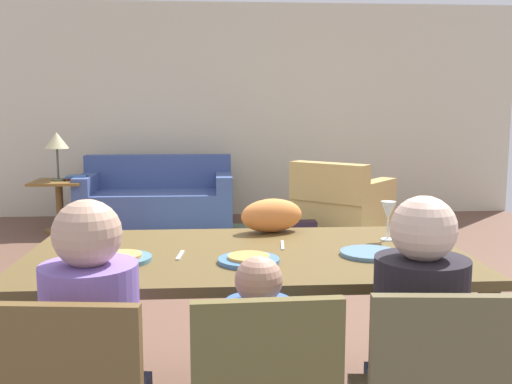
% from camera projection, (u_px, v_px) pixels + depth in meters
% --- Properties ---
extents(ground_plane, '(7.18, 6.50, 0.02)m').
position_uv_depth(ground_plane, '(261.00, 291.00, 4.47)').
color(ground_plane, brown).
extents(back_wall, '(7.18, 0.10, 2.70)m').
position_uv_depth(back_wall, '(241.00, 111.00, 7.53)').
color(back_wall, beige).
rests_on(back_wall, ground_plane).
extents(dining_table, '(1.89, 1.00, 0.76)m').
position_uv_depth(dining_table, '(246.00, 266.00, 2.55)').
color(dining_table, brown).
rests_on(dining_table, ground_plane).
extents(plate_near_man, '(0.25, 0.25, 0.02)m').
position_uv_depth(plate_near_man, '(121.00, 259.00, 2.38)').
color(plate_near_man, teal).
rests_on(plate_near_man, dining_table).
extents(pizza_near_man, '(0.17, 0.17, 0.01)m').
position_uv_depth(pizza_near_man, '(121.00, 255.00, 2.38)').
color(pizza_near_man, '#DA924B').
rests_on(pizza_near_man, plate_near_man).
extents(plate_near_child, '(0.25, 0.25, 0.02)m').
position_uv_depth(plate_near_child, '(249.00, 260.00, 2.36)').
color(plate_near_child, teal).
rests_on(plate_near_child, dining_table).
extents(pizza_near_child, '(0.17, 0.17, 0.01)m').
position_uv_depth(pizza_near_child, '(249.00, 257.00, 2.36)').
color(pizza_near_child, gold).
rests_on(pizza_near_child, plate_near_child).
extents(plate_near_woman, '(0.25, 0.25, 0.02)m').
position_uv_depth(plate_near_woman, '(370.00, 253.00, 2.48)').
color(plate_near_woman, '#557C9C').
rests_on(plate_near_woman, dining_table).
extents(wine_glass, '(0.07, 0.07, 0.19)m').
position_uv_depth(wine_glass, '(388.00, 213.00, 2.75)').
color(wine_glass, silver).
rests_on(wine_glass, dining_table).
extents(fork, '(0.03, 0.15, 0.01)m').
position_uv_depth(fork, '(180.00, 255.00, 2.47)').
color(fork, silver).
rests_on(fork, dining_table).
extents(knife, '(0.03, 0.17, 0.01)m').
position_uv_depth(knife, '(282.00, 245.00, 2.65)').
color(knife, silver).
rests_on(knife, dining_table).
extents(person_man, '(0.31, 0.41, 1.11)m').
position_uv_depth(person_man, '(97.00, 382.00, 1.86)').
color(person_man, '#3C4458').
rests_on(person_man, ground_plane).
extents(person_woman, '(0.30, 0.41, 1.11)m').
position_uv_depth(person_woman, '(415.00, 372.00, 1.93)').
color(person_woman, '#284457').
rests_on(person_woman, ground_plane).
extents(cat, '(0.35, 0.24, 0.17)m').
position_uv_depth(cat, '(272.00, 215.00, 2.93)').
color(cat, orange).
rests_on(cat, dining_table).
extents(area_rug, '(2.60, 1.80, 0.01)m').
position_uv_depth(area_rug, '(274.00, 240.00, 6.16)').
color(area_rug, '#6B7F5D').
rests_on(area_rug, ground_plane).
extents(couch, '(1.75, 0.86, 0.82)m').
position_uv_depth(couch, '(157.00, 200.00, 6.87)').
color(couch, '#3F528B').
rests_on(couch, ground_plane).
extents(armchair, '(1.20, 1.21, 0.82)m').
position_uv_depth(armchair, '(341.00, 207.00, 6.32)').
color(armchair, tan).
rests_on(armchair, ground_plane).
extents(side_table, '(0.56, 0.56, 0.58)m').
position_uv_depth(side_table, '(59.00, 199.00, 6.53)').
color(side_table, brown).
rests_on(side_table, ground_plane).
extents(table_lamp, '(0.26, 0.26, 0.54)m').
position_uv_depth(table_lamp, '(57.00, 142.00, 6.44)').
color(table_lamp, '#444B3A').
rests_on(table_lamp, side_table).
extents(book_lower, '(0.22, 0.16, 0.03)m').
position_uv_depth(book_lower, '(79.00, 179.00, 6.56)').
color(book_lower, '#A5322F').
rests_on(book_lower, side_table).
extents(book_upper, '(0.22, 0.16, 0.03)m').
position_uv_depth(book_upper, '(77.00, 177.00, 6.52)').
color(book_upper, '#335284').
rests_on(book_upper, book_lower).
extents(handbag, '(0.32, 0.16, 0.26)m').
position_uv_depth(handbag, '(300.00, 234.00, 5.86)').
color(handbag, black).
rests_on(handbag, ground_plane).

